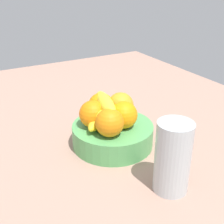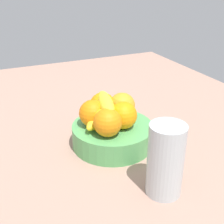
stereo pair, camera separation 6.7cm
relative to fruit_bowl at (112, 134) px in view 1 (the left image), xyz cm
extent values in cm
cube|color=#A47D6C|center=(-0.41, 2.39, -4.66)|extent=(180.00, 140.00, 3.00)
cylinder|color=#52A259|center=(0.00, 0.00, 0.00)|extent=(23.32, 23.32, 6.32)
sphere|color=orange|center=(-2.92, -2.09, 7.01)|extent=(7.70, 7.70, 7.70)
sphere|color=orange|center=(3.16, -4.72, 7.01)|extent=(7.70, 7.70, 7.70)
sphere|color=orange|center=(5.66, 0.53, 7.01)|extent=(7.70, 7.70, 7.70)
sphere|color=orange|center=(1.75, 5.15, 7.01)|extent=(7.70, 7.70, 7.70)
sphere|color=orange|center=(-5.12, 3.59, 7.01)|extent=(7.70, 7.70, 7.70)
ellipsoid|color=yellow|center=(2.42, 2.43, 5.16)|extent=(14.55, 15.13, 4.00)
ellipsoid|color=yellow|center=(1.40, 2.36, 7.36)|extent=(16.84, 11.64, 4.00)
ellipsoid|color=yellow|center=(1.09, 1.38, 9.56)|extent=(17.46, 8.08, 4.00)
cylinder|color=#B6C0C3|center=(-24.28, -1.94, 5.49)|extent=(8.19, 8.19, 17.30)
camera|label=1|loc=(-67.34, 37.86, 43.72)|focal=48.77mm
camera|label=2|loc=(-70.35, 31.92, 43.72)|focal=48.77mm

